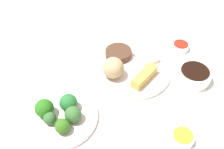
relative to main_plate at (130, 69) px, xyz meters
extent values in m
cube|color=white|center=(0.00, 0.00, -0.02)|extent=(2.20, 2.20, 0.02)
cylinder|color=white|center=(0.00, 0.00, 0.00)|extent=(0.28, 0.28, 0.02)
sphere|color=tan|center=(-0.07, 0.02, 0.04)|extent=(0.07, 0.07, 0.07)
cube|color=gold|center=(-0.02, -0.07, 0.02)|extent=(0.11, 0.04, 0.03)
cube|color=beige|center=(0.07, -0.02, 0.02)|extent=(0.09, 0.09, 0.01)
cylinder|color=#4D3222|center=(0.02, 0.07, 0.02)|extent=(0.09, 0.09, 0.02)
cylinder|color=white|center=(-0.29, 0.02, 0.00)|extent=(0.22, 0.22, 0.01)
sphere|color=#276E19|center=(-0.32, 0.05, 0.03)|extent=(0.05, 0.05, 0.05)
sphere|color=#386930|center=(-0.27, -0.02, 0.03)|extent=(0.05, 0.05, 0.05)
sphere|color=#267031|center=(-0.26, 0.02, 0.03)|extent=(0.05, 0.05, 0.05)
sphere|color=#336330|center=(-0.32, 0.02, 0.02)|extent=(0.04, 0.04, 0.04)
sphere|color=#326A1A|center=(-0.32, -0.03, 0.03)|extent=(0.04, 0.04, 0.04)
cylinder|color=white|center=(0.11, -0.18, 0.01)|extent=(0.11, 0.11, 0.04)
cylinder|color=black|center=(0.11, -0.18, 0.03)|extent=(0.09, 0.09, 0.00)
cylinder|color=white|center=(0.22, -0.06, 0.00)|extent=(0.06, 0.06, 0.02)
cylinder|color=red|center=(0.22, -0.06, 0.02)|extent=(0.05, 0.05, 0.00)
cylinder|color=white|center=(-0.11, -0.28, 0.00)|extent=(0.06, 0.06, 0.02)
cylinder|color=yellow|center=(-0.11, -0.28, 0.02)|extent=(0.05, 0.05, 0.00)
camera|label=1|loc=(-0.51, -0.39, 0.61)|focal=40.87mm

